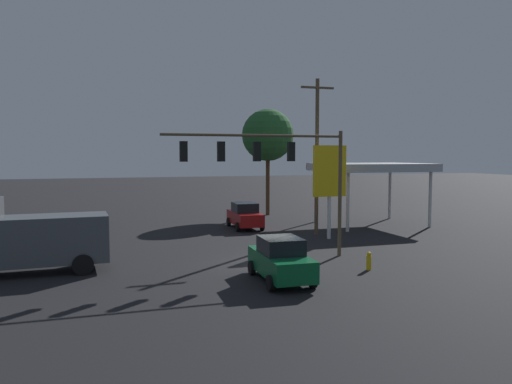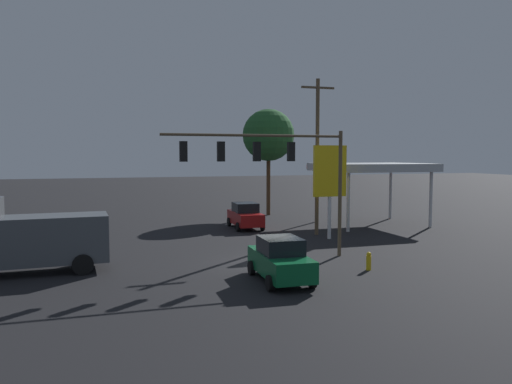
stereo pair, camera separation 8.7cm
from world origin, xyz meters
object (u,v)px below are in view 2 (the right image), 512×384
Objects in this scene: sedan_waiting at (280,260)px; price_sign at (330,174)px; delivery_truck at (27,238)px; traffic_signal_assembly at (271,161)px; sedan_far at (245,216)px; utility_pole at (317,153)px; fire_hydrant at (369,261)px; street_tree at (268,135)px.

price_sign is at bearing 145.52° from sedan_waiting.
delivery_truck is at bearing 14.43° from price_sign.
delivery_truck is (11.75, -0.67, -3.52)m from traffic_signal_assembly.
sedan_far is at bearing 171.08° from sedan_waiting.
fire_hydrant is at bearing 78.67° from utility_pole.
traffic_signal_assembly is 19.88m from street_tree.
utility_pole reaches higher than sedan_waiting.
street_tree is 10.99× the size of fire_hydrant.
sedan_waiting is 4.85m from fire_hydrant.
price_sign is 1.38× the size of sedan_far.
sedan_far is at bearing -83.25° from fire_hydrant.
price_sign reaches higher than delivery_truck.
delivery_truck is at bearing -3.28° from traffic_signal_assembly.
sedan_far is 10.64m from street_tree.
sedan_far is at bearing -99.85° from traffic_signal_assembly.
price_sign is at bearing 92.17° from utility_pole.
utility_pole is at bearing -162.59° from delivery_truck.
delivery_truck reaches higher than fire_hydrant.
street_tree is 23.40m from fire_hydrant.
fire_hydrant is (-15.49, 4.18, -1.26)m from delivery_truck.
traffic_signal_assembly reaches higher than sedan_waiting.
street_tree reaches higher than sedan_far.
street_tree reaches higher than price_sign.
street_tree is at bearing 164.13° from sedan_waiting.
street_tree is at bearing -96.74° from fire_hydrant.
utility_pole is 11.81m from street_tree.
street_tree is (-0.45, -13.50, 3.03)m from price_sign.
street_tree reaches higher than delivery_truck.
traffic_signal_assembly is at bearing 41.41° from price_sign.
price_sign is 6.97× the size of fire_hydrant.
delivery_truck is 16.09m from fire_hydrant.
sedan_far is at bearing -48.24° from utility_pole.
sedan_waiting is (6.96, 9.39, -3.29)m from price_sign.
fire_hydrant is at bearing 136.82° from traffic_signal_assembly.
sedan_waiting is 24.88m from street_tree.
traffic_signal_assembly is at bearing 71.22° from street_tree.
street_tree reaches higher than traffic_signal_assembly.
fire_hydrant is at bearing 8.40° from sedan_far.
sedan_waiting is at bearing 153.17° from delivery_truck.
street_tree reaches higher than sedan_waiting.
utility_pole is 1.10× the size of street_tree.
delivery_truck is 0.71× the size of street_tree.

